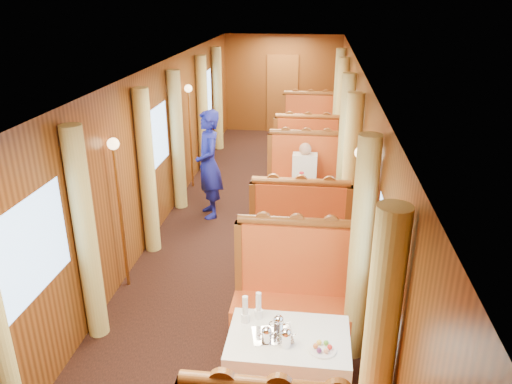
% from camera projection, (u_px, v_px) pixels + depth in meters
% --- Properties ---
extents(floor, '(3.00, 12.00, 0.01)m').
position_uv_depth(floor, '(254.00, 230.00, 7.88)').
color(floor, black).
rests_on(floor, ground).
extents(ceiling, '(3.00, 12.00, 0.01)m').
position_uv_depth(ceiling, '(253.00, 69.00, 6.94)').
color(ceiling, silver).
rests_on(ceiling, wall_left).
extents(wall_far, '(3.00, 0.01, 2.50)m').
position_uv_depth(wall_far, '(283.00, 84.00, 12.93)').
color(wall_far, brown).
rests_on(wall_far, floor).
extents(wall_left, '(0.01, 12.00, 2.50)m').
position_uv_depth(wall_left, '(156.00, 151.00, 7.57)').
color(wall_left, brown).
rests_on(wall_left, floor).
extents(wall_right, '(0.01, 12.00, 2.50)m').
position_uv_depth(wall_right, '(356.00, 158.00, 7.24)').
color(wall_right, brown).
rests_on(wall_right, floor).
extents(doorway_far, '(0.80, 0.04, 2.00)m').
position_uv_depth(doorway_far, '(282.00, 94.00, 12.99)').
color(doorway_far, brown).
rests_on(doorway_far, floor).
extents(table_near, '(1.05, 0.72, 0.75)m').
position_uv_depth(table_near, '(288.00, 371.00, 4.43)').
color(table_near, white).
rests_on(table_near, floor).
extents(banquette_near_aft, '(1.30, 0.55, 1.34)m').
position_uv_depth(banquette_near_aft, '(294.00, 301.00, 5.34)').
color(banquette_near_aft, red).
rests_on(banquette_near_aft, floor).
extents(table_mid, '(1.05, 0.72, 0.75)m').
position_uv_depth(table_mid, '(302.00, 211.00, 7.65)').
color(table_mid, white).
rests_on(table_mid, floor).
extents(banquette_mid_fwd, '(1.30, 0.55, 1.34)m').
position_uv_depth(banquette_mid_fwd, '(299.00, 238.00, 6.70)').
color(banquette_mid_fwd, red).
rests_on(banquette_mid_fwd, floor).
extents(banquette_mid_aft, '(1.30, 0.55, 1.34)m').
position_uv_depth(banquette_mid_aft, '(304.00, 184.00, 8.56)').
color(banquette_mid_aft, red).
rests_on(banquette_mid_aft, floor).
extents(table_far, '(1.05, 0.72, 0.75)m').
position_uv_depth(table_far, '(308.00, 145.00, 10.87)').
color(table_far, white).
rests_on(table_far, floor).
extents(banquette_far_fwd, '(1.30, 0.55, 1.34)m').
position_uv_depth(banquette_far_fwd, '(307.00, 158.00, 9.92)').
color(banquette_far_fwd, red).
rests_on(banquette_far_fwd, floor).
extents(banquette_far_aft, '(1.30, 0.55, 1.34)m').
position_uv_depth(banquette_far_aft, '(309.00, 131.00, 11.78)').
color(banquette_far_aft, red).
rests_on(banquette_far_aft, floor).
extents(tea_tray, '(0.39, 0.33, 0.01)m').
position_uv_depth(tea_tray, '(272.00, 335.00, 4.29)').
color(tea_tray, silver).
rests_on(tea_tray, table_near).
extents(teapot_left, '(0.18, 0.16, 0.12)m').
position_uv_depth(teapot_left, '(267.00, 337.00, 4.19)').
color(teapot_left, silver).
rests_on(teapot_left, tea_tray).
extents(teapot_right, '(0.19, 0.17, 0.13)m').
position_uv_depth(teapot_right, '(286.00, 340.00, 4.15)').
color(teapot_right, silver).
rests_on(teapot_right, tea_tray).
extents(teapot_back, '(0.16, 0.12, 0.12)m').
position_uv_depth(teapot_back, '(278.00, 325.00, 4.33)').
color(teapot_back, silver).
rests_on(teapot_back, tea_tray).
extents(fruit_plate, '(0.23, 0.23, 0.05)m').
position_uv_depth(fruit_plate, '(323.00, 348.00, 4.12)').
color(fruit_plate, white).
rests_on(fruit_plate, table_near).
extents(cup_inboard, '(0.08, 0.08, 0.26)m').
position_uv_depth(cup_inboard, '(245.00, 312.00, 4.44)').
color(cup_inboard, white).
rests_on(cup_inboard, table_near).
extents(cup_outboard, '(0.08, 0.08, 0.26)m').
position_uv_depth(cup_outboard, '(258.00, 308.00, 4.49)').
color(cup_outboard, white).
rests_on(cup_outboard, table_near).
extents(rose_vase_mid, '(0.06, 0.06, 0.36)m').
position_uv_depth(rose_vase_mid, '(301.00, 176.00, 7.47)').
color(rose_vase_mid, silver).
rests_on(rose_vase_mid, table_mid).
extents(rose_vase_far, '(0.06, 0.06, 0.36)m').
position_uv_depth(rose_vase_far, '(309.00, 120.00, 10.68)').
color(rose_vase_far, silver).
rests_on(rose_vase_far, table_far).
extents(window_left_near, '(0.01, 1.20, 0.90)m').
position_uv_depth(window_left_near, '(31.00, 249.00, 4.28)').
color(window_left_near, '#83ADE1').
rests_on(window_left_near, wall_left).
extents(curtain_left_near_b, '(0.22, 0.22, 2.35)m').
position_uv_depth(curtain_left_near_b, '(86.00, 237.00, 5.09)').
color(curtain_left_near_b, '#DDCD71').
rests_on(curtain_left_near_b, floor).
extents(window_right_near, '(0.01, 1.20, 0.90)m').
position_uv_depth(window_right_near, '(384.00, 271.00, 3.94)').
color(window_right_near, '#83ADE1').
rests_on(window_right_near, wall_right).
extents(curtain_right_near_a, '(0.22, 0.22, 2.35)m').
position_uv_depth(curtain_right_near_a, '(377.00, 366.00, 3.34)').
color(curtain_right_near_a, '#DDCD71').
rests_on(curtain_right_near_a, floor).
extents(curtain_right_near_b, '(0.22, 0.22, 2.35)m').
position_uv_depth(curtain_right_near_b, '(360.00, 253.00, 4.78)').
color(curtain_right_near_b, '#DDCD71').
rests_on(curtain_right_near_b, floor).
extents(window_left_mid, '(0.01, 1.20, 0.90)m').
position_uv_depth(window_left_mid, '(156.00, 138.00, 7.50)').
color(window_left_mid, '#83ADE1').
rests_on(window_left_mid, wall_left).
extents(curtain_left_mid_a, '(0.22, 0.22, 2.35)m').
position_uv_depth(curtain_left_mid_a, '(147.00, 173.00, 6.87)').
color(curtain_left_mid_a, '#DDCD71').
rests_on(curtain_left_mid_a, floor).
extents(curtain_left_mid_b, '(0.22, 0.22, 2.35)m').
position_uv_depth(curtain_left_mid_b, '(177.00, 142.00, 8.31)').
color(curtain_left_mid_b, '#DDCD71').
rests_on(curtain_left_mid_b, floor).
extents(window_right_mid, '(0.01, 1.20, 0.90)m').
position_uv_depth(window_right_mid, '(356.00, 145.00, 7.16)').
color(window_right_mid, '#83ADE1').
rests_on(window_right_mid, wall_right).
extents(curtain_right_mid_a, '(0.22, 0.22, 2.35)m').
position_uv_depth(curtain_right_mid_a, '(350.00, 182.00, 6.56)').
color(curtain_right_mid_a, '#DDCD71').
rests_on(curtain_right_mid_a, floor).
extents(curtain_right_mid_b, '(0.22, 0.22, 2.35)m').
position_uv_depth(curtain_right_mid_b, '(345.00, 147.00, 8.00)').
color(curtain_right_mid_b, '#DDCD71').
rests_on(curtain_right_mid_b, floor).
extents(window_left_far, '(0.01, 1.20, 0.90)m').
position_uv_depth(window_left_far, '(205.00, 94.00, 10.72)').
color(window_left_far, '#83ADE1').
rests_on(window_left_far, wall_left).
extents(curtain_left_far_a, '(0.22, 0.22, 2.35)m').
position_uv_depth(curtain_left_far_a, '(203.00, 115.00, 10.09)').
color(curtain_left_far_a, '#DDCD71').
rests_on(curtain_left_far_a, floor).
extents(curtain_left_far_b, '(0.22, 0.22, 2.35)m').
position_uv_depth(curtain_left_far_b, '(218.00, 99.00, 11.53)').
color(curtain_left_far_b, '#DDCD71').
rests_on(curtain_left_far_b, floor).
extents(window_right_far, '(0.01, 1.20, 0.90)m').
position_uv_depth(window_right_far, '(345.00, 97.00, 10.38)').
color(window_right_far, '#83ADE1').
rests_on(window_right_far, wall_right).
extents(curtain_right_far_a, '(0.22, 0.22, 2.35)m').
position_uv_depth(curtain_right_far_a, '(341.00, 119.00, 9.78)').
color(curtain_right_far_a, '#DDCD71').
rests_on(curtain_right_far_a, floor).
extents(curtain_right_far_b, '(0.22, 0.22, 2.35)m').
position_uv_depth(curtain_right_far_b, '(338.00, 102.00, 11.22)').
color(curtain_right_far_b, '#DDCD71').
rests_on(curtain_right_far_b, floor).
extents(sconce_left_fore, '(0.14, 0.14, 1.95)m').
position_uv_depth(sconce_left_fore, '(118.00, 184.00, 5.90)').
color(sconce_left_fore, '#BF8C3F').
rests_on(sconce_left_fore, floor).
extents(sconce_right_fore, '(0.14, 0.14, 1.95)m').
position_uv_depth(sconce_right_fore, '(357.00, 195.00, 5.59)').
color(sconce_right_fore, '#BF8C3F').
rests_on(sconce_right_fore, floor).
extents(sconce_left_aft, '(0.14, 0.14, 1.95)m').
position_uv_depth(sconce_left_aft, '(190.00, 116.00, 9.12)').
color(sconce_left_aft, '#BF8C3F').
rests_on(sconce_left_aft, floor).
extents(sconce_right_aft, '(0.14, 0.14, 1.95)m').
position_uv_depth(sconce_right_aft, '(344.00, 120.00, 8.81)').
color(sconce_right_aft, '#BF8C3F').
rests_on(sconce_right_aft, floor).
extents(steward, '(0.65, 0.77, 1.79)m').
position_uv_depth(steward, '(209.00, 165.00, 8.08)').
color(steward, navy).
rests_on(steward, floor).
extents(passenger, '(0.40, 0.44, 0.76)m').
position_uv_depth(passenger, '(304.00, 171.00, 8.24)').
color(passenger, beige).
rests_on(passenger, banquette_mid_aft).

